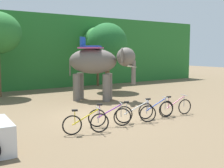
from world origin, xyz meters
TOP-DOWN VIEW (x-y plane):
  - ground_plane at (0.00, 0.00)m, footprint 80.00×80.00m
  - foliage_hedge at (0.00, 13.68)m, footprint 36.00×6.00m
  - tree_center_left at (4.74, 6.84)m, footprint 2.91×2.91m
  - tree_center_right at (5.88, 10.09)m, footprint 2.36×2.36m
  - elephant at (2.12, 3.82)m, footprint 3.71×3.64m
  - bike_yellow at (-1.96, -2.05)m, footprint 1.66×0.62m
  - bike_purple at (-0.69, -1.67)m, footprint 1.58×0.80m
  - bike_white at (0.52, -1.79)m, footprint 1.57×0.82m
  - bike_blue at (1.76, -1.65)m, footprint 1.67×0.59m
  - bike_pink at (2.93, -1.70)m, footprint 1.69×0.52m

SIDE VIEW (x-z plane):
  - ground_plane at x=0.00m, z-range 0.00..0.00m
  - bike_yellow at x=-1.96m, z-range -0.07..0.85m
  - bike_purple at x=-0.69m, z-range -0.07..0.85m
  - bike_white at x=0.52m, z-range -0.07..0.85m
  - bike_blue at x=1.76m, z-range -0.07..0.85m
  - bike_pink at x=2.93m, z-range -0.07..0.85m
  - elephant at x=2.12m, z-range 0.31..4.09m
  - foliage_hedge at x=0.00m, z-range 0.00..5.86m
  - tree_center_left at x=4.74m, z-range 1.01..5.99m
  - tree_center_right at x=5.88m, z-range 1.37..6.33m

